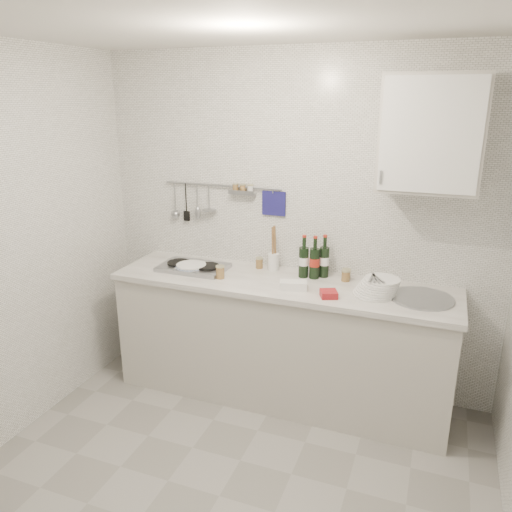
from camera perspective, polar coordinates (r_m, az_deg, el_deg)
The scene contains 16 objects.
floor at distance 3.15m, azimuth -4.22°, elevation -25.69°, with size 3.00×3.00×0.00m, color gray.
ceiling at distance 2.31m, azimuth -5.78°, elevation 26.00°, with size 3.00×3.00×0.00m, color silver.
back_wall at distance 3.71m, azimuth 4.44°, elevation 3.47°, with size 3.00×0.02×2.50m, color silver.
counter at distance 3.74m, azimuth 2.91°, elevation -9.84°, with size 2.44×0.64×0.96m.
wall_rail at distance 3.85m, azimuth -4.24°, elevation 6.67°, with size 0.98×0.09×0.34m.
wall_cabinet at distance 3.29m, azimuth 19.43°, elevation 13.05°, with size 0.60×0.38×0.70m.
plate_stack_hob at distance 3.77m, azimuth -7.56°, elevation -1.29°, with size 0.25×0.24×0.05m.
plate_stack_sink at distance 3.37m, azimuth 13.73°, elevation -3.45°, with size 0.30×0.28×0.12m.
wine_bottles at distance 3.58m, azimuth 6.68°, elevation -0.08°, with size 0.21×0.13×0.31m.
butter_dish at distance 3.39m, azimuth 4.29°, elevation -3.34°, with size 0.18×0.09×0.06m, color white.
strawberry_punnet at distance 3.28m, azimuth 8.31°, elevation -4.32°, with size 0.11×0.11×0.04m, color #AD132C.
utensil_crock at distance 3.73m, azimuth 2.00°, elevation -0.40°, with size 0.08×0.08×0.35m.
jar_a at distance 3.78m, azimuth 0.38°, elevation -0.78°, with size 0.06×0.06×0.08m.
jar_b at distance 3.62m, azimuth 10.28°, elevation -2.02°, with size 0.06×0.06×0.07m.
jar_c at distance 3.57m, azimuth 10.22°, elevation -2.21°, with size 0.06×0.06×0.08m.
jar_d at distance 3.58m, azimuth -4.11°, elevation -1.83°, with size 0.06×0.06×0.09m.
Camera 1 is at (1.00, -2.06, 2.17)m, focal length 35.00 mm.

